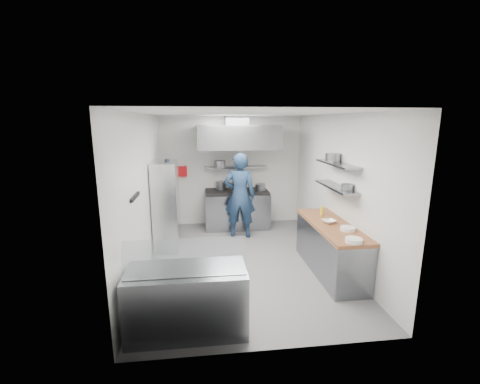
{
  "coord_description": "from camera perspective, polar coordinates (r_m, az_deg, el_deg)",
  "views": [
    {
      "loc": [
        -0.77,
        -5.75,
        2.66
      ],
      "look_at": [
        0.0,
        0.6,
        1.25
      ],
      "focal_mm": 24.0,
      "sensor_mm": 36.0,
      "label": 1
    }
  ],
  "objects": [
    {
      "name": "wall_shelf_lower",
      "position": [
        6.07,
        16.62,
        0.9
      ],
      "size": [
        0.3,
        1.3,
        0.04
      ],
      "primitive_type": "cube",
      "color": "gray",
      "rests_on": "wall_right"
    },
    {
      "name": "knife_strip",
      "position": [
        5.08,
        -18.16,
        -0.82
      ],
      "size": [
        0.04,
        0.55,
        0.05
      ],
      "primitive_type": "cube",
      "color": "black",
      "rests_on": "wall_left"
    },
    {
      "name": "red_firebox",
      "position": [
        8.3,
        -10.17,
        3.63
      ],
      "size": [
        0.22,
        0.1,
        0.26
      ],
      "primitive_type": "cube",
      "color": "red",
      "rests_on": "wall_back"
    },
    {
      "name": "rack_bin_a",
      "position": [
        6.99,
        -12.92,
        -3.32
      ],
      "size": [
        0.15,
        0.18,
        0.16
      ],
      "primitive_type": "cube",
      "color": "white",
      "rests_on": "wire_rack"
    },
    {
      "name": "prep_counter_base",
      "position": [
        6.05,
        15.71,
        -9.79
      ],
      "size": [
        0.62,
        2.0,
        0.84
      ],
      "primitive_type": "cube",
      "color": "gray",
      "rests_on": "floor"
    },
    {
      "name": "wall_back",
      "position": [
        8.38,
        -1.57,
        3.77
      ],
      "size": [
        3.6,
        2.8,
        0.02
      ],
      "primitive_type": "cube",
      "rotation": [
        1.57,
        0.0,
        0.0
      ],
      "color": "white",
      "rests_on": "floor"
    },
    {
      "name": "ceiling",
      "position": [
        5.8,
        0.73,
        13.82
      ],
      "size": [
        5.0,
        5.0,
        0.0
      ],
      "primitive_type": "plane",
      "rotation": [
        3.14,
        0.0,
        0.0
      ],
      "color": "silver",
      "rests_on": "wall_back"
    },
    {
      "name": "stock_pot_right",
      "position": [
        8.12,
        3.63,
        0.88
      ],
      "size": [
        0.25,
        0.25,
        0.16
      ],
      "primitive_type": "cylinder",
      "color": "slate",
      "rests_on": "cooktop"
    },
    {
      "name": "shelf_pot_c",
      "position": [
        5.76,
        18.54,
        0.88
      ],
      "size": [
        0.2,
        0.2,
        0.1
      ],
      "primitive_type": "cylinder",
      "color": "slate",
      "rests_on": "wall_shelf_lower"
    },
    {
      "name": "plate_stack_b",
      "position": [
        5.6,
        18.59,
        -6.22
      ],
      "size": [
        0.24,
        0.24,
        0.06
      ],
      "primitive_type": "cylinder",
      "color": "white",
      "rests_on": "prep_counter_top"
    },
    {
      "name": "chef",
      "position": [
        7.39,
        -0.04,
        -0.64
      ],
      "size": [
        0.79,
        0.59,
        1.98
      ],
      "primitive_type": "imported",
      "rotation": [
        0.0,
        0.0,
        2.96
      ],
      "color": "navy",
      "rests_on": "floor"
    },
    {
      "name": "rack_jar",
      "position": [
        6.92,
        -12.8,
        4.98
      ],
      "size": [
        0.1,
        0.1,
        0.18
      ],
      "primitive_type": "cylinder",
      "color": "black",
      "rests_on": "wire_rack"
    },
    {
      "name": "display_case",
      "position": [
        4.37,
        -9.35,
        -18.48
      ],
      "size": [
        1.5,
        0.7,
        0.85
      ],
      "primitive_type": "cube",
      "color": "gray",
      "rests_on": "floor"
    },
    {
      "name": "shelf_pot_b",
      "position": [
        8.4,
        0.41,
        5.51
      ],
      "size": [
        0.31,
        0.31,
        0.22
      ],
      "primitive_type": "cylinder",
      "color": "slate",
      "rests_on": "over_range_shelf"
    },
    {
      "name": "floor",
      "position": [
        6.38,
        0.66,
        -12.2
      ],
      "size": [
        5.0,
        5.0,
        0.0
      ],
      "primitive_type": "plane",
      "color": "slate",
      "rests_on": "ground"
    },
    {
      "name": "shelf_pot_a",
      "position": [
        7.93,
        -3.64,
        4.94
      ],
      "size": [
        0.28,
        0.28,
        0.18
      ],
      "primitive_type": "cylinder",
      "color": "slate",
      "rests_on": "over_range_shelf"
    },
    {
      "name": "display_glass",
      "position": [
        3.97,
        -9.75,
        -11.35
      ],
      "size": [
        1.47,
        0.19,
        0.42
      ],
      "primitive_type": "cube",
      "rotation": [
        -0.38,
        0.0,
        0.0
      ],
      "color": "silver",
      "rests_on": "display_case"
    },
    {
      "name": "stock_pot_mid",
      "position": [
        7.96,
        -0.32,
        0.97
      ],
      "size": [
        0.35,
        0.35,
        0.24
      ],
      "primitive_type": "cylinder",
      "color": "slate",
      "rests_on": "cooktop"
    },
    {
      "name": "plate_stack_a",
      "position": [
        5.11,
        19.55,
        -8.09
      ],
      "size": [
        0.25,
        0.25,
        0.06
      ],
      "primitive_type": "cylinder",
      "color": "white",
      "rests_on": "prep_counter_top"
    },
    {
      "name": "copper_pan",
      "position": [
        6.09,
        15.1,
        -4.51
      ],
      "size": [
        0.16,
        0.16,
        0.06
      ],
      "primitive_type": "cylinder",
      "color": "#C47737",
      "rests_on": "prep_counter_top"
    },
    {
      "name": "hood_duct",
      "position": [
        7.95,
        -0.64,
        12.57
      ],
      "size": [
        0.55,
        0.55,
        0.24
      ],
      "primitive_type": "cube",
      "color": "slate",
      "rests_on": "extractor_hood"
    },
    {
      "name": "gas_range",
      "position": [
        8.2,
        -0.57,
        -3.21
      ],
      "size": [
        1.6,
        0.8,
        0.9
      ],
      "primitive_type": "cube",
      "color": "gray",
      "rests_on": "floor"
    },
    {
      "name": "wall_right",
      "position": [
        6.42,
        16.83,
        0.58
      ],
      "size": [
        2.8,
        5.0,
        0.02
      ],
      "primitive_type": "cube",
      "rotation": [
        1.57,
        0.0,
        -1.57
      ],
      "color": "white",
      "rests_on": "floor"
    },
    {
      "name": "over_range_shelf",
      "position": [
        8.22,
        -0.77,
        4.45
      ],
      "size": [
        1.6,
        0.3,
        0.04
      ],
      "primitive_type": "cube",
      "color": "gray",
      "rests_on": "wall_back"
    },
    {
      "name": "wall_front",
      "position": [
        3.57,
        6.06,
        -8.28
      ],
      "size": [
        3.6,
        2.8,
        0.02
      ],
      "primitive_type": "cube",
      "rotation": [
        -1.57,
        0.0,
        0.0
      ],
      "color": "white",
      "rests_on": "floor"
    },
    {
      "name": "squeeze_bottle",
      "position": [
        6.36,
        14.3,
        -3.19
      ],
      "size": [
        0.05,
        0.05,
        0.18
      ],
      "primitive_type": "cylinder",
      "color": "yellow",
      "rests_on": "prep_counter_top"
    },
    {
      "name": "stock_pot_left",
      "position": [
        8.25,
        -3.34,
        1.22
      ],
      "size": [
        0.27,
        0.27,
        0.2
      ],
      "primitive_type": "cylinder",
      "color": "slate",
      "rests_on": "cooktop"
    },
    {
      "name": "extractor_hood",
      "position": [
        7.73,
        -0.45,
        9.76
      ],
      "size": [
        1.9,
        1.15,
        0.55
      ],
      "primitive_type": "cube",
      "color": "gray",
      "rests_on": "wall_back"
    },
    {
      "name": "wall_left",
      "position": [
        5.98,
        -16.68,
        -0.27
      ],
      "size": [
        2.8,
        5.0,
        0.02
      ],
      "primitive_type": "cube",
      "rotation": [
        1.57,
        0.0,
        1.57
      ],
      "color": "white",
      "rests_on": "floor"
    },
    {
      "name": "prep_counter_top",
      "position": [
        5.9,
        15.96,
        -5.73
      ],
      "size": [
        0.65,
        2.04,
        0.06
      ],
      "primitive_type": "cube",
      "color": "#945635",
      "rests_on": "prep_counter_base"
    },
    {
      "name": "cooktop",
      "position": [
        8.09,
        -0.58,
        0.07
      ],
      "size": [
        1.57,
        0.78,
        0.06
      ],
      "primitive_type": "cube",
      "color": "black",
      "rests_on": "gas_range"
    },
    {
      "name": "wall_shelf_upper",
      "position": [
        6.0,
        16.87,
        4.82
      ],
      "size": [
        0.3,
        1.3,
        0.04
      ],
      "primitive_type": "cube",
      "color": "gray",
      "rests_on": "wall_right"
    },
    {
      "name": "shelf_pot_d",
      "position": [
        6.24,
        16.2,
        5.96
      ],
      "size": [
        0.28,
        0.28,
        0.14
      ],
      "primitive_type": "cylinder",
      "color": "slate",
      "rests_on": "wall_shelf_upper"
    },
    {
      "name": "wire_rack",
      "position": [
        6.96,
        -12.97,
        -2.32
      ],
      "size": [
        0.5,
        0.9,
        1.85
      ],
      "primitive_type": "cube",
      "color": "silver",
      "rests_on": "floor"
    },
    {
      "name": "mixing_bowl",
      "position": [
        5.92,
        15.49,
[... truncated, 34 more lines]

